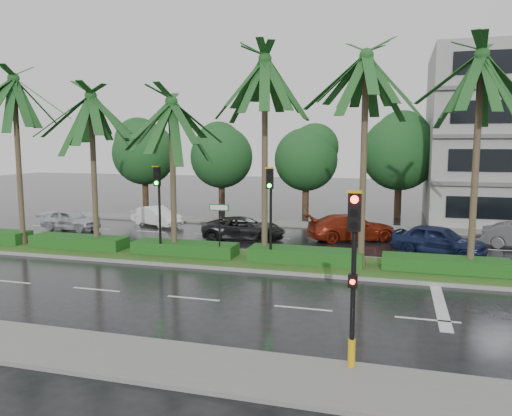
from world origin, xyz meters
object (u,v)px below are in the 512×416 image
(car_blue, at_px, (439,240))
(car_silver, at_px, (70,220))
(signal_median_left, at_px, (158,197))
(street_sign, at_px, (219,218))
(car_white, at_px, (157,216))
(car_darkgrey, at_px, (244,228))
(car_red, at_px, (352,227))
(signal_near, at_px, (353,273))

(car_blue, bearing_deg, car_silver, 107.93)
(signal_median_left, xyz_separation_m, street_sign, (3.00, 0.18, -0.87))
(street_sign, distance_m, car_white, 11.76)
(car_darkgrey, bearing_deg, car_silver, 80.18)
(car_white, relative_size, car_red, 0.77)
(car_silver, bearing_deg, car_white, -50.23)
(car_red, distance_m, car_blue, 5.32)
(car_darkgrey, relative_size, car_red, 0.93)
(street_sign, relative_size, car_red, 0.50)
(car_darkgrey, distance_m, car_blue, 10.60)
(street_sign, xyz_separation_m, car_red, (5.50, 7.12, -1.38))
(signal_near, relative_size, car_red, 0.84)
(street_sign, relative_size, car_silver, 0.66)
(car_silver, distance_m, car_blue, 22.26)
(car_white, bearing_deg, car_darkgrey, -90.11)
(signal_near, height_order, car_blue, signal_near)
(signal_median_left, xyz_separation_m, car_silver, (-9.22, 5.78, -2.33))
(car_silver, distance_m, car_white, 5.49)
(car_silver, height_order, car_red, car_red)
(signal_near, height_order, street_sign, signal_near)
(signal_near, distance_m, car_red, 17.14)
(signal_median_left, bearing_deg, signal_near, -44.09)
(car_darkgrey, bearing_deg, car_red, -85.02)
(street_sign, height_order, car_darkgrey, street_sign)
(street_sign, bearing_deg, car_blue, 23.12)
(signal_near, distance_m, car_silver, 24.74)
(signal_median_left, height_order, car_white, signal_median_left)
(car_darkgrey, height_order, car_blue, car_blue)
(signal_median_left, distance_m, car_red, 11.43)
(car_darkgrey, bearing_deg, car_white, 56.52)
(signal_median_left, relative_size, car_darkgrey, 0.91)
(car_silver, bearing_deg, car_red, -80.28)
(signal_median_left, relative_size, car_red, 0.84)
(street_sign, xyz_separation_m, car_blue, (10.00, 4.27, -1.35))
(car_white, distance_m, car_blue, 18.28)
(car_darkgrey, xyz_separation_m, car_red, (6.02, 1.56, 0.08))
(car_silver, xyz_separation_m, car_blue, (22.22, -1.33, 0.10))
(signal_median_left, xyz_separation_m, car_white, (-4.72, 8.92, -2.35))
(signal_near, relative_size, car_blue, 0.96)
(car_red, bearing_deg, car_silver, 70.13)
(signal_median_left, height_order, car_blue, signal_median_left)
(signal_near, height_order, car_silver, signal_near)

